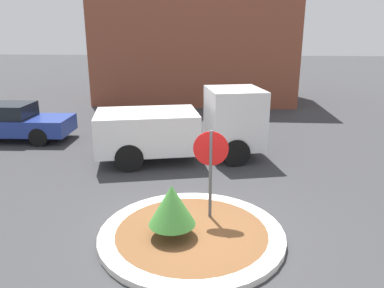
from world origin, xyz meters
TOP-DOWN VIEW (x-y plane):
  - ground_plane at (0.00, 0.00)m, footprint 120.00×120.00m
  - traffic_island at (0.00, 0.00)m, footprint 3.82×3.82m
  - stop_sign at (0.36, 0.67)m, footprint 0.75×0.07m
  - island_shrub at (-0.37, -0.22)m, footprint 0.94×0.94m
  - utility_truck at (-0.55, 4.98)m, footprint 5.66×3.16m
  - storefront_building at (-0.95, 16.50)m, footprint 11.43×6.07m
  - parked_sedan_blue at (-7.63, 6.69)m, footprint 4.79×1.87m

SIDE VIEW (x-z plane):
  - ground_plane at x=0.00m, z-range 0.00..0.00m
  - traffic_island at x=0.00m, z-range 0.00..0.14m
  - parked_sedan_blue at x=-7.63m, z-range 0.01..1.45m
  - island_shrub at x=-0.37m, z-range 0.27..1.37m
  - utility_truck at x=-0.55m, z-range -0.03..2.27m
  - stop_sign at x=0.36m, z-range 0.41..2.52m
  - storefront_building at x=-0.95m, z-range 0.00..7.21m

